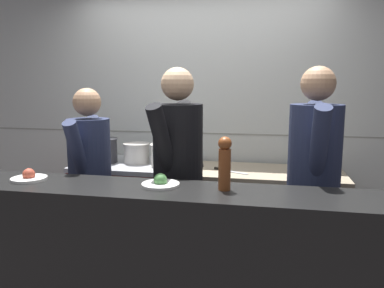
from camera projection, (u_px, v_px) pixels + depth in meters
The scene contains 14 objects.
wall_back_tiled at pixel (204, 118), 3.70m from camera, with size 8.00×0.06×2.60m.
oven_range at pixel (139, 209), 3.55m from camera, with size 1.11×0.71×0.90m.
prep_counter at pixel (268, 220), 3.32m from camera, with size 1.27×0.65×0.88m.
pass_counter at pixel (174, 271), 2.26m from camera, with size 2.84×0.45×1.02m.
stock_pot at pixel (101, 150), 3.49m from camera, with size 0.31×0.31×0.23m.
sauce_pot at pixel (137, 152), 3.46m from camera, with size 0.25×0.25×0.18m.
braising_pot at pixel (169, 154), 3.35m from camera, with size 0.35×0.35×0.19m.
chefs_knife at pixel (228, 171), 3.23m from camera, with size 0.31×0.17×0.02m.
plated_dish_main at pixel (29, 177), 2.39m from camera, with size 0.22×0.22×0.08m.
plated_dish_appetiser at pixel (161, 183), 2.25m from camera, with size 0.23×0.23×0.08m.
pepper_mill at pixel (225, 162), 2.14m from camera, with size 0.08×0.08×0.31m.
chef_head_cook at pixel (90, 180), 2.91m from camera, with size 0.34×0.70×1.60m.
chef_sous at pixel (178, 176), 2.69m from camera, with size 0.43×0.76×1.74m.
chef_line at pixel (313, 180), 2.58m from camera, with size 0.36×0.76×1.75m.
Camera 1 is at (0.62, -2.23, 1.62)m, focal length 35.00 mm.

